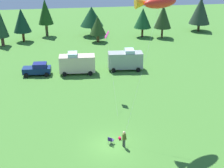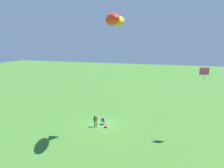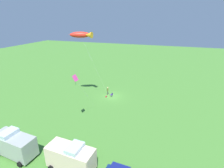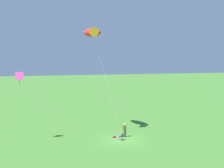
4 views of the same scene
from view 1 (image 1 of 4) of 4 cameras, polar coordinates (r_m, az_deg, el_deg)
name	(u,v)px [view 1 (image 1 of 4)]	position (r m, az deg, el deg)	size (l,w,h in m)	color
ground_plane	(110,145)	(31.20, -0.32, -11.06)	(160.00, 160.00, 0.00)	#41782D
person_kite_flyer	(124,138)	(30.37, 2.22, -9.81)	(0.47, 0.53, 1.74)	#474D44
folding_chair	(111,140)	(31.03, -0.27, -10.18)	(0.67, 0.67, 0.82)	navy
backpack_on_grass	(120,138)	(31.96, 1.42, -9.90)	(0.32, 0.22, 0.22)	red
car_navy_hatch	(38,69)	(48.82, -13.46, 2.68)	(4.31, 2.43, 1.89)	navy
van_camper_beige	(77,63)	(48.24, -6.42, 3.81)	(5.53, 2.89, 3.34)	beige
van_motorhome_grey	(125,60)	(49.53, 2.47, 4.46)	(5.57, 2.99, 3.34)	#959B95
treeline_distant	(63,18)	(67.91, -9.01, 11.83)	(62.54, 9.99, 8.09)	#473429
kite_large_fish	(156,2)	(30.19, 8.05, 14.58)	(6.15, 4.85, 13.73)	red
kite_diamond_rainbow	(107,37)	(39.05, -0.89, 8.64)	(0.55, 6.98, 8.38)	#D53B8F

